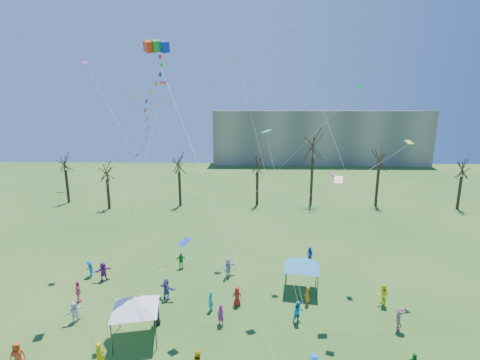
{
  "coord_description": "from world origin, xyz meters",
  "views": [
    {
      "loc": [
        1.85,
        -16.31,
        15.56
      ],
      "look_at": [
        1.28,
        5.0,
        11.0
      ],
      "focal_mm": 25.0,
      "sensor_mm": 36.0,
      "label": 1
    }
  ],
  "objects_px": {
    "canopy_tent_blue": "(302,262)",
    "big_box_kite": "(153,108)",
    "distant_building": "(318,137)",
    "canopy_tent_white": "(135,303)"
  },
  "relations": [
    {
      "from": "distant_building",
      "to": "big_box_kite",
      "type": "xyz_separation_m",
      "value": [
        -27.24,
        -73.24,
        8.08
      ]
    },
    {
      "from": "distant_building",
      "to": "big_box_kite",
      "type": "relative_size",
      "value": 2.47
    },
    {
      "from": "canopy_tent_blue",
      "to": "big_box_kite",
      "type": "bearing_deg",
      "value": -171.75
    },
    {
      "from": "big_box_kite",
      "to": "canopy_tent_white",
      "type": "xyz_separation_m",
      "value": [
        -0.57,
        -4.92,
        -12.87
      ]
    },
    {
      "from": "distant_building",
      "to": "big_box_kite",
      "type": "height_order",
      "value": "big_box_kite"
    },
    {
      "from": "distant_building",
      "to": "canopy_tent_blue",
      "type": "distance_m",
      "value": 73.37
    },
    {
      "from": "canopy_tent_white",
      "to": "canopy_tent_blue",
      "type": "relative_size",
      "value": 1.04
    },
    {
      "from": "distant_building",
      "to": "canopy_tent_white",
      "type": "distance_m",
      "value": 83.1
    },
    {
      "from": "distant_building",
      "to": "canopy_tent_white",
      "type": "bearing_deg",
      "value": -109.58
    },
    {
      "from": "big_box_kite",
      "to": "canopy_tent_blue",
      "type": "xyz_separation_m",
      "value": [
        11.72,
        1.7,
        -12.99
      ]
    }
  ]
}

